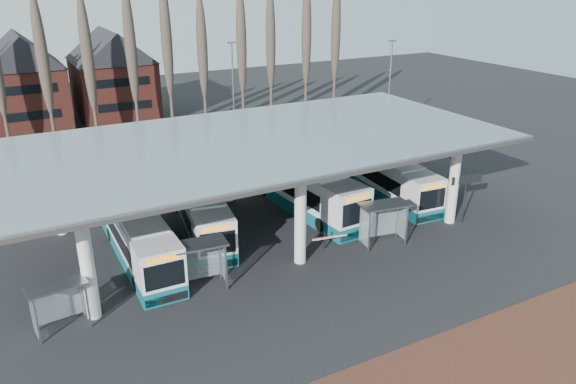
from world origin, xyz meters
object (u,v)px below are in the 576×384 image
bus_1 (200,210)px  shelter_0 (57,296)px  bus_2 (303,187)px  shelter_1 (198,255)px  shelter_2 (383,214)px  bus_0 (138,236)px  bus_3 (386,177)px

bus_1 → shelter_0: 12.33m
bus_2 → shelter_0: bearing=-160.9°
shelter_0 → shelter_1: 7.26m
bus_2 → shelter_2: (1.49, -7.48, 0.44)m
bus_0 → bus_2: bearing=10.2°
bus_2 → shelter_2: bus_2 is taller
shelter_0 → bus_3: bearing=8.9°
bus_3 → shelter_2: bearing=-124.7°
shelter_2 → shelter_1: bearing=-173.1°
shelter_1 → bus_3: bearing=25.5°
bus_3 → shelter_0: size_ratio=4.02×
bus_3 → bus_0: bearing=-171.7°
bus_1 → shelter_1: (-2.65, -7.00, 0.59)m
shelter_2 → bus_2: bearing=110.3°
shelter_0 → shelter_1: size_ratio=0.90×
bus_2 → shelter_2: size_ratio=3.85×
bus_1 → shelter_1: 7.50m
bus_0 → shelter_1: (2.01, -4.98, 0.57)m
bus_0 → bus_3: size_ratio=0.99×
bus_3 → shelter_1: (-17.55, -6.27, 0.58)m
shelter_2 → shelter_0: bearing=-171.2°
shelter_0 → shelter_2: bearing=-6.3°
shelter_0 → shelter_2: shelter_2 is taller
bus_3 → shelter_2: bus_3 is taller
bus_1 → bus_2: (7.94, 0.04, 0.15)m
bus_0 → bus_1: bearing=24.3°
bus_1 → bus_3: bus_3 is taller
shelter_0 → bus_2: bearing=16.5°
bus_0 → shelter_2: bearing=-20.1°
shelter_0 → shelter_1: bearing=-3.2°
shelter_1 → shelter_0: bearing=-171.3°
bus_2 → shelter_0: bus_2 is taller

